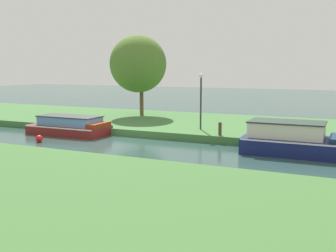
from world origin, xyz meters
TOP-DOWN VIEW (x-y plane):
  - ground_plane at (0.00, 0.00)m, footprint 120.00×120.00m
  - riverbank_far at (0.00, 7.00)m, footprint 72.00×10.00m
  - maroon_barge at (-3.25, 1.20)m, footprint 4.83×2.07m
  - navy_narrowboat at (9.50, 1.20)m, footprint 4.78×2.37m
  - willow_tree_left at (-2.52, 8.26)m, footprint 4.07×4.33m
  - lamp_post at (3.97, 3.85)m, footprint 0.24×0.24m
  - mooring_post_near at (8.72, 2.39)m, footprint 0.12×0.12m
  - mooring_post_far at (5.58, 2.39)m, footprint 0.17×0.17m
  - channel_buoy at (-3.20, -1.43)m, footprint 0.37×0.37m

SIDE VIEW (x-z plane):
  - ground_plane at x=0.00m, z-range 0.00..0.00m
  - channel_buoy at x=-3.20m, z-range 0.00..0.37m
  - riverbank_far at x=0.00m, z-range 0.00..0.40m
  - maroon_barge at x=-3.25m, z-range -0.07..1.06m
  - navy_narrowboat at x=9.50m, z-range -0.11..1.38m
  - mooring_post_far at x=5.58m, z-range 0.40..1.08m
  - mooring_post_near at x=8.72m, z-range 0.40..1.23m
  - lamp_post at x=3.97m, z-range 0.79..3.98m
  - willow_tree_left at x=-2.52m, z-range 1.26..7.15m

